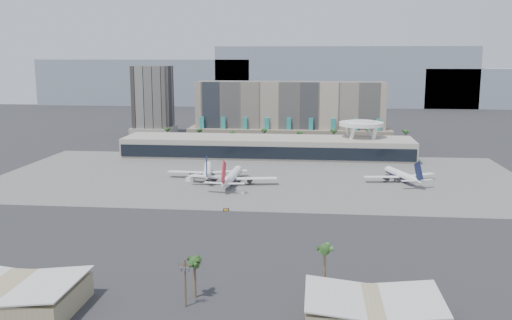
# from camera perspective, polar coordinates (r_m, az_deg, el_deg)

# --- Properties ---
(ground) EXTENTS (900.00, 900.00, 0.00)m
(ground) POSITION_cam_1_polar(r_m,az_deg,el_deg) (232.06, -1.20, -4.51)
(ground) COLOR #232326
(ground) RESTS_ON ground
(apron_pad) EXTENTS (260.00, 130.00, 0.06)m
(apron_pad) POSITION_cam_1_polar(r_m,az_deg,el_deg) (285.20, 0.19, -1.67)
(apron_pad) COLOR #5B5B59
(apron_pad) RESTS_ON ground
(mountain_ridge) EXTENTS (680.00, 60.00, 70.00)m
(mountain_ridge) POSITION_cam_1_polar(r_m,az_deg,el_deg) (693.06, 6.06, 7.89)
(mountain_ridge) COLOR gray
(mountain_ridge) RESTS_ON ground
(hotel) EXTENTS (140.00, 30.00, 42.00)m
(hotel) POSITION_cam_1_polar(r_m,az_deg,el_deg) (399.58, 3.38, 4.23)
(hotel) COLOR tan
(hotel) RESTS_ON ground
(office_tower) EXTENTS (30.00, 30.00, 52.00)m
(office_tower) POSITION_cam_1_polar(r_m,az_deg,el_deg) (441.63, -10.25, 5.47)
(office_tower) COLOR black
(office_tower) RESTS_ON ground
(terminal) EXTENTS (170.00, 32.50, 14.50)m
(terminal) POSITION_cam_1_polar(r_m,az_deg,el_deg) (337.70, 1.14, 1.35)
(terminal) COLOR #B8B0A1
(terminal) RESTS_ON ground
(saucer_structure) EXTENTS (26.00, 26.00, 21.89)m
(saucer_structure) POSITION_cam_1_polar(r_m,az_deg,el_deg) (341.96, 10.48, 3.31)
(saucer_structure) COLOR white
(saucer_structure) RESTS_ON ground
(palm_row) EXTENTS (157.80, 2.80, 13.10)m
(palm_row) POSITION_cam_1_polar(r_m,az_deg,el_deg) (371.33, 2.69, 2.79)
(palm_row) COLOR brown
(palm_row) RESTS_ON ground
(hangar_left) EXTENTS (36.65, 22.60, 7.55)m
(hangar_left) POSITION_cam_1_polar(r_m,az_deg,el_deg) (151.99, -23.99, -12.38)
(hangar_left) COLOR tan
(hangar_left) RESTS_ON ground
(hangar_right) EXTENTS (30.55, 20.60, 6.89)m
(hangar_right) POSITION_cam_1_polar(r_m,az_deg,el_deg) (135.64, 11.59, -14.57)
(hangar_right) COLOR tan
(hangar_right) RESTS_ON ground
(utility_pole) EXTENTS (3.20, 0.85, 12.00)m
(utility_pole) POSITION_cam_1_polar(r_m,az_deg,el_deg) (140.21, -7.10, -11.71)
(utility_pole) COLOR #4C3826
(utility_pole) RESTS_ON ground
(airliner_left) EXTENTS (39.29, 40.76, 14.16)m
(airliner_left) POSITION_cam_1_polar(r_m,az_deg,el_deg) (282.82, -4.86, -1.08)
(airliner_left) COLOR white
(airliner_left) RESTS_ON ground
(airliner_centre) EXTENTS (42.70, 44.00, 15.18)m
(airliner_centre) POSITION_cam_1_polar(r_m,az_deg,el_deg) (267.33, -2.43, -1.67)
(airliner_centre) COLOR white
(airliner_centre) RESTS_ON ground
(airliner_right) EXTENTS (35.16, 36.34, 13.06)m
(airliner_right) POSITION_cam_1_polar(r_m,az_deg,el_deg) (281.87, 14.33, -1.47)
(airliner_right) COLOR white
(airliner_right) RESTS_ON ground
(service_vehicle_a) EXTENTS (4.30, 2.68, 1.95)m
(service_vehicle_a) POSITION_cam_1_polar(r_m,az_deg,el_deg) (275.49, -6.60, -1.97)
(service_vehicle_a) COLOR white
(service_vehicle_a) RESTS_ON ground
(service_vehicle_b) EXTENTS (3.79, 2.92, 1.72)m
(service_vehicle_b) POSITION_cam_1_polar(r_m,az_deg,el_deg) (251.37, -1.51, -3.14)
(service_vehicle_b) COLOR white
(service_vehicle_b) RESTS_ON ground
(taxiway_sign) EXTENTS (2.31, 0.71, 1.04)m
(taxiway_sign) POSITION_cam_1_polar(r_m,az_deg,el_deg) (223.21, -3.02, -4.99)
(taxiway_sign) COLOR black
(taxiway_sign) RESTS_ON ground
(near_palm_a) EXTENTS (6.00, 6.00, 10.79)m
(near_palm_a) POSITION_cam_1_polar(r_m,az_deg,el_deg) (144.72, -6.16, -10.61)
(near_palm_a) COLOR brown
(near_palm_a) RESTS_ON ground
(near_palm_b) EXTENTS (6.00, 6.00, 13.87)m
(near_palm_b) POSITION_cam_1_polar(r_m,az_deg,el_deg) (144.29, 6.91, -9.42)
(near_palm_b) COLOR brown
(near_palm_b) RESTS_ON ground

